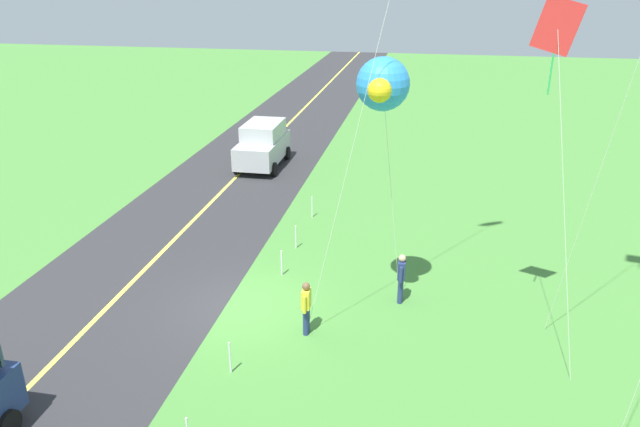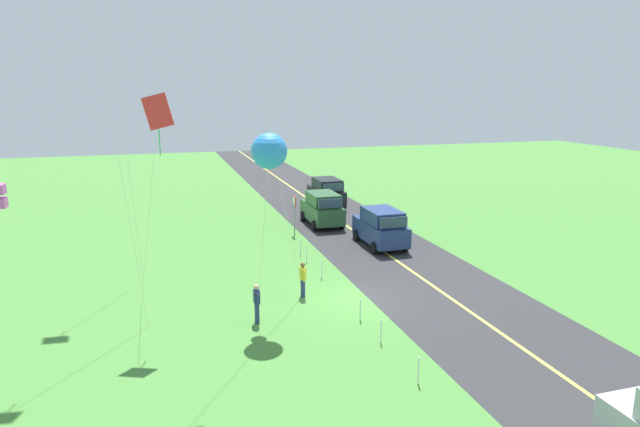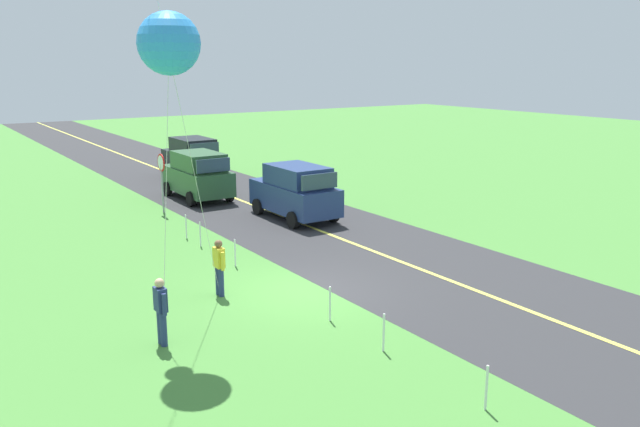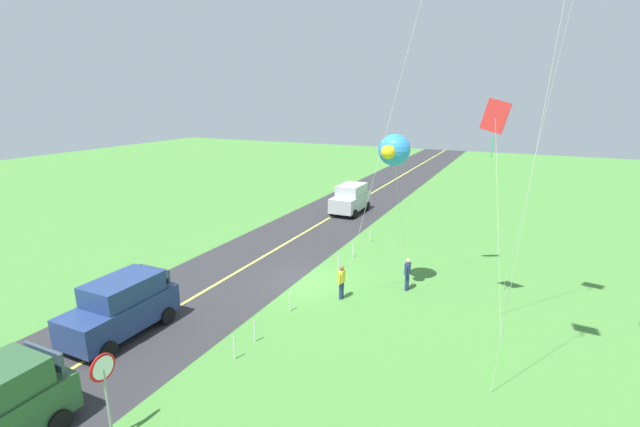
# 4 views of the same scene
# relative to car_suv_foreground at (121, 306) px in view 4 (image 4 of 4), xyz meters

# --- Properties ---
(ground_plane) EXTENTS (120.00, 120.00, 0.10)m
(ground_plane) POSITION_rel_car_suv_foreground_xyz_m (-7.55, 4.27, -1.20)
(ground_plane) COLOR #478438
(asphalt_road) EXTENTS (120.00, 7.00, 0.00)m
(asphalt_road) POSITION_rel_car_suv_foreground_xyz_m (-7.55, 0.27, -1.15)
(asphalt_road) COLOR #2D2D30
(asphalt_road) RESTS_ON ground
(road_centre_stripe) EXTENTS (120.00, 0.16, 0.00)m
(road_centre_stripe) POSITION_rel_car_suv_foreground_xyz_m (-7.55, 0.27, -1.15)
(road_centre_stripe) COLOR #E5E04C
(road_centre_stripe) RESTS_ON asphalt_road
(car_suv_foreground) EXTENTS (4.40, 2.12, 2.24)m
(car_suv_foreground) POSITION_rel_car_suv_foreground_xyz_m (0.00, 0.00, 0.00)
(car_suv_foreground) COLOR navy
(car_suv_foreground) RESTS_ON ground
(car_parked_west_far) EXTENTS (4.40, 2.12, 2.24)m
(car_parked_west_far) POSITION_rel_car_suv_foreground_xyz_m (-21.21, 1.10, 0.00)
(car_parked_west_far) COLOR #B7B7BC
(car_parked_west_far) RESTS_ON ground
(stop_sign) EXTENTS (0.76, 0.08, 2.56)m
(stop_sign) POSITION_rel_car_suv_foreground_xyz_m (4.08, 4.18, 0.65)
(stop_sign) COLOR gray
(stop_sign) RESTS_ON ground
(person_adult_near) EXTENTS (0.58, 0.22, 1.60)m
(person_adult_near) POSITION_rel_car_suv_foreground_xyz_m (-6.53, 6.49, -0.29)
(person_adult_near) COLOR navy
(person_adult_near) RESTS_ON ground
(person_adult_companion) EXTENTS (0.58, 0.22, 1.60)m
(person_adult_companion) POSITION_rel_car_suv_foreground_xyz_m (-8.74, 8.97, -0.29)
(person_adult_companion) COLOR navy
(person_adult_companion) RESTS_ON ground
(kite_blue_mid) EXTENTS (1.90, 1.45, 7.44)m
(kite_blue_mid) POSITION_rel_car_suv_foreground_xyz_m (-8.10, 8.23, 5.59)
(kite_blue_mid) COLOR silver
(kite_blue_mid) RESTS_ON ground
(kite_yellow_high) EXTENTS (2.28, 1.72, 8.97)m
(kite_yellow_high) POSITION_rel_car_suv_foreground_xyz_m (-7.81, 12.27, 6.97)
(kite_yellow_high) COLOR silver
(kite_yellow_high) RESTS_ON ground
(fence_post_0) EXTENTS (0.05, 0.05, 0.90)m
(fence_post_0) POSITION_rel_car_suv_foreground_xyz_m (-14.85, 4.97, -0.70)
(fence_post_0) COLOR silver
(fence_post_0) RESTS_ON ground
(fence_post_1) EXTENTS (0.05, 0.05, 0.90)m
(fence_post_1) POSITION_rel_car_suv_foreground_xyz_m (-11.85, 4.97, -0.70)
(fence_post_1) COLOR silver
(fence_post_1) RESTS_ON ground
(fence_post_2) EXTENTS (0.05, 0.05, 0.90)m
(fence_post_2) POSITION_rel_car_suv_foreground_xyz_m (-9.73, 4.97, -0.70)
(fence_post_2) COLOR silver
(fence_post_2) RESTS_ON ground
(fence_post_3) EXTENTS (0.05, 0.05, 0.90)m
(fence_post_3) POSITION_rel_car_suv_foreground_xyz_m (-4.43, 4.97, -0.70)
(fence_post_3) COLOR silver
(fence_post_3) RESTS_ON ground
(fence_post_4) EXTENTS (0.05, 0.05, 0.90)m
(fence_post_4) POSITION_rel_car_suv_foreground_xyz_m (-1.70, 4.97, -0.70)
(fence_post_4) COLOR silver
(fence_post_4) RESTS_ON ground
(fence_post_5) EXTENTS (0.05, 0.05, 0.90)m
(fence_post_5) POSITION_rel_car_suv_foreground_xyz_m (-0.41, 4.97, -0.70)
(fence_post_5) COLOR silver
(fence_post_5) RESTS_ON ground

